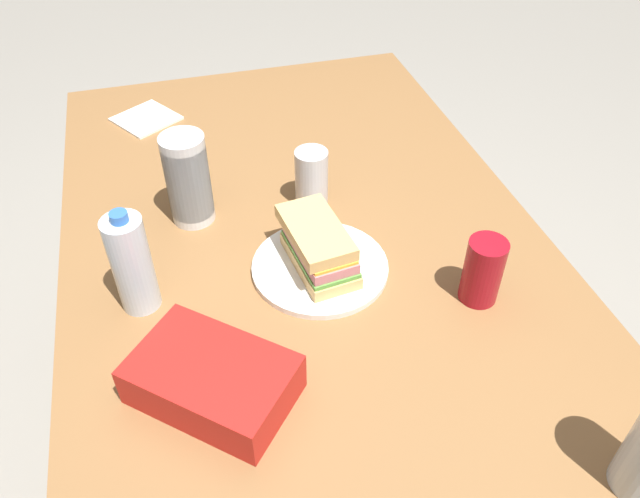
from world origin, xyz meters
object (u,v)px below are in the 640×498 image
soda_can_silver (311,178)px  soda_can_red (483,271)px  dining_table (305,274)px  plastic_cup_stack (188,179)px  sandwich (318,247)px  chip_bag (213,379)px  paper_plate (320,267)px  water_bottle_tall (132,264)px

soda_can_silver → soda_can_red: bearing=-148.1°
soda_can_red → dining_table: bearing=46.7°
plastic_cup_stack → sandwich: bearing=-136.4°
dining_table → chip_bag: size_ratio=6.30×
dining_table → soda_can_red: 0.38m
soda_can_red → soda_can_silver: size_ratio=1.00×
dining_table → paper_plate: size_ratio=5.88×
water_bottle_tall → plastic_cup_stack: bearing=-28.6°
paper_plate → soda_can_silver: soda_can_silver is taller
soda_can_red → chip_bag: 0.47m
dining_table → soda_can_silver: (0.10, -0.04, 0.16)m
paper_plate → soda_can_red: soda_can_red is taller
water_bottle_tall → chip_bag: bearing=-156.9°
chip_bag → water_bottle_tall: bearing=155.1°
sandwich → plastic_cup_stack: 0.29m
paper_plate → water_bottle_tall: bearing=89.6°
dining_table → plastic_cup_stack: size_ratio=7.83×
soda_can_red → plastic_cup_stack: plastic_cup_stack is taller
chip_bag → soda_can_red: bearing=51.6°
water_bottle_tall → plastic_cup_stack: (0.21, -0.11, 0.00)m
dining_table → soda_can_silver: bearing=-23.3°
plastic_cup_stack → paper_plate: bearing=-136.5°
soda_can_red → plastic_cup_stack: bearing=51.9°
dining_table → soda_can_silver: soda_can_silver is taller
sandwich → water_bottle_tall: (-0.00, 0.31, 0.04)m
dining_table → chip_bag: chip_bag is taller
dining_table → sandwich: (-0.09, -0.00, 0.15)m
chip_bag → water_bottle_tall: 0.24m
sandwich → soda_can_red: 0.28m
water_bottle_tall → plastic_cup_stack: water_bottle_tall is taller
water_bottle_tall → soda_can_red: bearing=-104.0°
sandwich → paper_plate: bearing=-146.3°
dining_table → paper_plate: bearing=-177.0°
chip_bag → plastic_cup_stack: bearing=129.2°
dining_table → sandwich: 0.18m
soda_can_silver → plastic_cup_stack: bearing=86.1°
soda_can_red → chip_bag: soda_can_red is taller
soda_can_red → plastic_cup_stack: (0.35, 0.45, 0.03)m
sandwich → dining_table: bearing=1.7°
plastic_cup_stack → chip_bag: bearing=177.1°
chip_bag → plastic_cup_stack: size_ratio=1.24×
sandwich → plastic_cup_stack: size_ratio=1.03×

